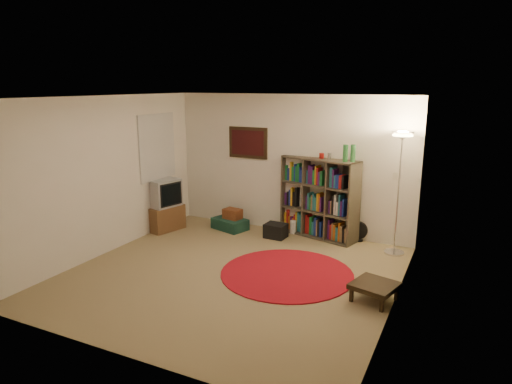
% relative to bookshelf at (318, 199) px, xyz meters
% --- Properties ---
extents(room, '(4.54, 4.54, 2.54)m').
position_rel_bookshelf_xyz_m(room, '(-0.62, -2.13, 0.57)').
color(room, '#8F7B54').
rests_on(room, ground).
extents(bookshelf, '(1.47, 0.76, 1.70)m').
position_rel_bookshelf_xyz_m(bookshelf, '(0.00, 0.00, 0.00)').
color(bookshelf, '#494030').
rests_on(bookshelf, ground).
extents(floor_lamp, '(0.44, 0.44, 1.98)m').
position_rel_bookshelf_xyz_m(floor_lamp, '(1.40, -0.31, 0.96)').
color(floor_lamp, silver).
rests_on(floor_lamp, ground).
extents(floor_fan, '(0.31, 0.17, 0.35)m').
position_rel_bookshelf_xyz_m(floor_fan, '(0.73, 0.03, -0.51)').
color(floor_fan, black).
rests_on(floor_fan, ground).
extents(tv_stand, '(0.61, 0.76, 0.96)m').
position_rel_bookshelf_xyz_m(tv_stand, '(-2.71, -0.89, -0.22)').
color(tv_stand, brown).
rests_on(tv_stand, ground).
extents(suitcase, '(0.73, 0.58, 0.20)m').
position_rel_bookshelf_xyz_m(suitcase, '(-1.61, -0.35, -0.58)').
color(suitcase, '#12332A').
rests_on(suitcase, ground).
extents(wicker_basket, '(0.36, 0.29, 0.19)m').
position_rel_bookshelf_xyz_m(wicker_basket, '(-1.56, -0.32, -0.39)').
color(wicker_basket, brown).
rests_on(wicker_basket, suitcase).
extents(duffel_bag, '(0.38, 0.32, 0.25)m').
position_rel_bookshelf_xyz_m(duffel_bag, '(-0.64, -0.42, -0.56)').
color(duffel_bag, black).
rests_on(duffel_bag, ground).
extents(paper_towel, '(0.13, 0.13, 0.24)m').
position_rel_bookshelf_xyz_m(paper_towel, '(-0.44, -0.07, -0.57)').
color(paper_towel, white).
rests_on(paper_towel, ground).
extents(red_rug, '(1.91, 1.91, 0.02)m').
position_rel_bookshelf_xyz_m(red_rug, '(0.14, -1.82, -0.68)').
color(red_rug, maroon).
rests_on(red_rug, ground).
extents(side_table, '(0.63, 0.63, 0.24)m').
position_rel_bookshelf_xyz_m(side_table, '(1.44, -2.12, -0.49)').
color(side_table, black).
rests_on(side_table, ground).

